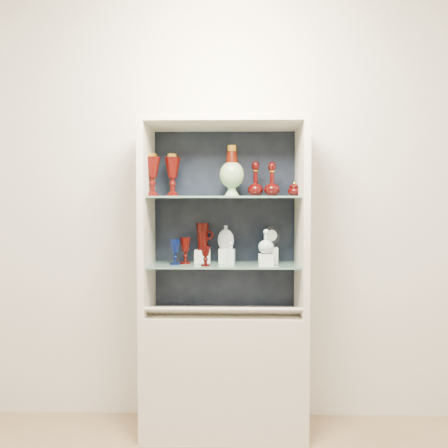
{
  "coord_description": "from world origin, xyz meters",
  "views": [
    {
      "loc": [
        0.06,
        -1.17,
        1.39
      ],
      "look_at": [
        0.0,
        1.53,
        1.3
      ],
      "focal_mm": 35.0,
      "sensor_mm": 36.0,
      "label": 1
    }
  ],
  "objects_px": {
    "lidded_bowl": "(294,189)",
    "ruby_goblet_small": "(206,256)",
    "flat_flask": "(226,237)",
    "pedestal_lamp_left": "(152,175)",
    "ruby_goblet_tall": "(185,250)",
    "cameo_medallion": "(271,236)",
    "enamel_urn": "(232,171)",
    "ruby_decanter_b": "(272,178)",
    "clear_round_decanter": "(266,242)",
    "cobalt_goblet": "(175,252)",
    "pedestal_lamp_right": "(172,176)",
    "clear_square_bottle": "(231,253)",
    "ruby_pitcher": "(203,236)",
    "ruby_decanter_a": "(255,177)"
  },
  "relations": [
    {
      "from": "ruby_decanter_a",
      "to": "ruby_decanter_b",
      "type": "bearing_deg",
      "value": -9.38
    },
    {
      "from": "ruby_goblet_tall",
      "to": "clear_round_decanter",
      "type": "bearing_deg",
      "value": -8.43
    },
    {
      "from": "ruby_goblet_small",
      "to": "flat_flask",
      "type": "height_order",
      "value": "flat_flask"
    },
    {
      "from": "flat_flask",
      "to": "pedestal_lamp_left",
      "type": "bearing_deg",
      "value": -148.55
    },
    {
      "from": "ruby_pitcher",
      "to": "clear_round_decanter",
      "type": "height_order",
      "value": "ruby_pitcher"
    },
    {
      "from": "ruby_goblet_tall",
      "to": "ruby_pitcher",
      "type": "xyz_separation_m",
      "value": [
        0.1,
        0.08,
        0.08
      ]
    },
    {
      "from": "ruby_goblet_tall",
      "to": "clear_round_decanter",
      "type": "distance_m",
      "value": 0.51
    },
    {
      "from": "ruby_goblet_small",
      "to": "clear_round_decanter",
      "type": "bearing_deg",
      "value": 4.64
    },
    {
      "from": "ruby_decanter_a",
      "to": "clear_round_decanter",
      "type": "relative_size",
      "value": 1.75
    },
    {
      "from": "flat_flask",
      "to": "cameo_medallion",
      "type": "bearing_deg",
      "value": 17.33
    },
    {
      "from": "enamel_urn",
      "to": "ruby_decanter_a",
      "type": "bearing_deg",
      "value": 14.04
    },
    {
      "from": "clear_square_bottle",
      "to": "ruby_goblet_tall",
      "type": "bearing_deg",
      "value": 173.6
    },
    {
      "from": "ruby_pitcher",
      "to": "clear_round_decanter",
      "type": "distance_m",
      "value": 0.43
    },
    {
      "from": "ruby_decanter_b",
      "to": "cobalt_goblet",
      "type": "distance_m",
      "value": 0.76
    },
    {
      "from": "pedestal_lamp_left",
      "to": "ruby_goblet_small",
      "type": "xyz_separation_m",
      "value": [
        0.33,
        -0.06,
        -0.49
      ]
    },
    {
      "from": "pedestal_lamp_right",
      "to": "clear_square_bottle",
      "type": "distance_m",
      "value": 0.61
    },
    {
      "from": "pedestal_lamp_left",
      "to": "cameo_medallion",
      "type": "xyz_separation_m",
      "value": [
        0.74,
        0.07,
        -0.38
      ]
    },
    {
      "from": "pedestal_lamp_right",
      "to": "enamel_urn",
      "type": "distance_m",
      "value": 0.38
    },
    {
      "from": "pedestal_lamp_left",
      "to": "enamel_urn",
      "type": "distance_m",
      "value": 0.49
    },
    {
      "from": "enamel_urn",
      "to": "clear_square_bottle",
      "type": "distance_m",
      "value": 0.51
    },
    {
      "from": "cobalt_goblet",
      "to": "ruby_goblet_tall",
      "type": "height_order",
      "value": "ruby_goblet_tall"
    },
    {
      "from": "clear_round_decanter",
      "to": "enamel_urn",
      "type": "bearing_deg",
      "value": 163.03
    },
    {
      "from": "ruby_decanter_b",
      "to": "cameo_medallion",
      "type": "bearing_deg",
      "value": 95.1
    },
    {
      "from": "ruby_decanter_a",
      "to": "flat_flask",
      "type": "height_order",
      "value": "ruby_decanter_a"
    },
    {
      "from": "clear_round_decanter",
      "to": "pedestal_lamp_left",
      "type": "bearing_deg",
      "value": 177.55
    },
    {
      "from": "ruby_goblet_small",
      "to": "clear_round_decanter",
      "type": "distance_m",
      "value": 0.38
    },
    {
      "from": "ruby_decanter_b",
      "to": "cameo_medallion",
      "type": "relative_size",
      "value": 1.64
    },
    {
      "from": "ruby_goblet_small",
      "to": "enamel_urn",
      "type": "bearing_deg",
      "value": 30.59
    },
    {
      "from": "enamel_urn",
      "to": "ruby_goblet_tall",
      "type": "xyz_separation_m",
      "value": [
        -0.29,
        0.01,
        -0.49
      ]
    },
    {
      "from": "enamel_urn",
      "to": "ruby_decanter_a",
      "type": "distance_m",
      "value": 0.16
    },
    {
      "from": "pedestal_lamp_right",
      "to": "flat_flask",
      "type": "height_order",
      "value": "pedestal_lamp_right"
    },
    {
      "from": "lidded_bowl",
      "to": "ruby_goblet_small",
      "type": "relative_size",
      "value": 0.81
    },
    {
      "from": "pedestal_lamp_left",
      "to": "ruby_pitcher",
      "type": "bearing_deg",
      "value": 22.16
    },
    {
      "from": "enamel_urn",
      "to": "flat_flask",
      "type": "height_order",
      "value": "enamel_urn"
    },
    {
      "from": "ruby_decanter_a",
      "to": "cobalt_goblet",
      "type": "xyz_separation_m",
      "value": [
        -0.5,
        -0.07,
        -0.47
      ]
    },
    {
      "from": "cobalt_goblet",
      "to": "ruby_goblet_small",
      "type": "bearing_deg",
      "value": -17.77
    },
    {
      "from": "clear_round_decanter",
      "to": "cameo_medallion",
      "type": "distance_m",
      "value": 0.12
    },
    {
      "from": "ruby_goblet_tall",
      "to": "ruby_goblet_small",
      "type": "distance_m",
      "value": 0.17
    },
    {
      "from": "cobalt_goblet",
      "to": "flat_flask",
      "type": "distance_m",
      "value": 0.34
    },
    {
      "from": "flat_flask",
      "to": "clear_round_decanter",
      "type": "height_order",
      "value": "flat_flask"
    },
    {
      "from": "clear_round_decanter",
      "to": "clear_square_bottle",
      "type": "bearing_deg",
      "value": 168.89
    },
    {
      "from": "ruby_goblet_small",
      "to": "ruby_pitcher",
      "type": "distance_m",
      "value": 0.21
    },
    {
      "from": "ruby_decanter_a",
      "to": "clear_round_decanter",
      "type": "xyz_separation_m",
      "value": [
        0.06,
        -0.1,
        -0.4
      ]
    },
    {
      "from": "flat_flask",
      "to": "pedestal_lamp_right",
      "type": "bearing_deg",
      "value": -156.96
    },
    {
      "from": "lidded_bowl",
      "to": "ruby_goblet_small",
      "type": "xyz_separation_m",
      "value": [
        -0.55,
        -0.13,
        -0.41
      ]
    },
    {
      "from": "ruby_pitcher",
      "to": "ruby_goblet_small",
      "type": "bearing_deg",
      "value": -66.94
    },
    {
      "from": "cameo_medallion",
      "to": "lidded_bowl",
      "type": "bearing_deg",
      "value": -24.7
    },
    {
      "from": "ruby_goblet_tall",
      "to": "cameo_medallion",
      "type": "height_order",
      "value": "cameo_medallion"
    },
    {
      "from": "enamel_urn",
      "to": "ruby_goblet_small",
      "type": "bearing_deg",
      "value": -149.41
    },
    {
      "from": "ruby_goblet_small",
      "to": "clear_square_bottle",
      "type": "height_order",
      "value": "clear_square_bottle"
    }
  ]
}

